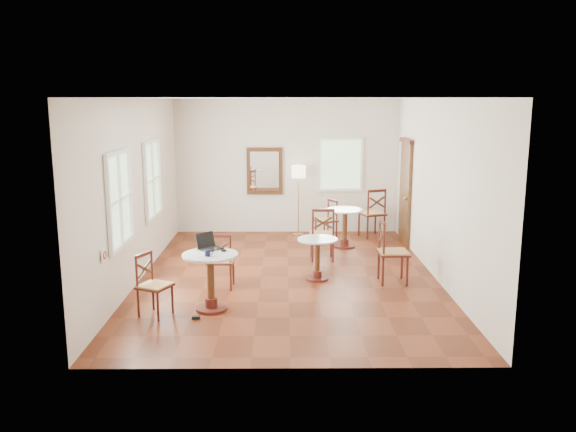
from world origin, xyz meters
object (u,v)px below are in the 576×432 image
object	(u,v)px
water_glass	(216,251)
floor_lamp	(298,176)
chair_near_b	(153,285)
chair_mid_a	(322,234)
laptop	(208,245)
cafe_table_mid	(317,254)
mouse	(223,250)
chair_near_a	(221,260)
navy_mug	(208,253)
chair_back_a	(373,213)
power_adapter	(196,318)
chair_mid_b	(392,252)
cafe_table_back	(345,224)
chair_back_b	(327,220)
cafe_table_near	(211,275)

from	to	relation	value
water_glass	floor_lamp	bearing A→B (deg)	75.00
chair_near_b	chair_mid_a	distance (m)	3.84
chair_mid_a	laptop	distance (m)	3.04
cafe_table_mid	laptop	xyz separation A→B (m)	(-1.66, -1.17, 0.46)
chair_mid_a	mouse	distance (m)	3.03
chair_near_a	navy_mug	size ratio (longest dim) A/B	7.82
chair_near_a	laptop	size ratio (longest dim) A/B	2.20
chair_near_b	floor_lamp	distance (m)	5.47
cafe_table_mid	laptop	bearing A→B (deg)	-144.82
chair_back_a	power_adapter	size ratio (longest dim) A/B	10.16
cafe_table_mid	chair_mid_b	bearing A→B (deg)	-7.94
chair_near_a	chair_near_b	bearing A→B (deg)	57.97
cafe_table_back	chair_near_a	distance (m)	3.47
chair_mid_b	water_glass	size ratio (longest dim) A/B	11.60
chair_near_b	chair_mid_b	world-z (taller)	chair_mid_b
chair_back_a	chair_back_b	world-z (taller)	chair_back_a
chair_near_b	power_adapter	distance (m)	0.76
cafe_table_near	power_adapter	bearing A→B (deg)	-116.25
cafe_table_near	floor_lamp	world-z (taller)	floor_lamp
mouse	laptop	bearing A→B (deg)	140.15
chair_near_b	chair_mid_b	bearing A→B (deg)	-42.67
chair_mid_a	chair_mid_b	bearing A→B (deg)	125.96
chair_mid_b	cafe_table_mid	bearing A→B (deg)	80.89
chair_near_b	chair_mid_b	distance (m)	3.89
chair_near_b	navy_mug	size ratio (longest dim) A/B	7.55
cafe_table_near	chair_near_a	distance (m)	1.02
chair_back_b	laptop	world-z (taller)	laptop
mouse	water_glass	world-z (taller)	water_glass
cafe_table_back	chair_near_b	distance (m)	4.92
cafe_table_mid	chair_near_a	size ratio (longest dim) A/B	0.77
chair_back_b	laptop	bearing A→B (deg)	-57.19
chair_mid_b	floor_lamp	distance (m)	3.85
mouse	navy_mug	xyz separation A→B (m)	(-0.19, -0.25, 0.03)
laptop	mouse	size ratio (longest dim) A/B	4.62
chair_near_b	chair_back_a	distance (m)	6.06
cafe_table_near	chair_back_b	xyz separation A→B (m)	(1.98, 4.37, -0.09)
laptop	water_glass	size ratio (longest dim) A/B	4.60
cafe_table_back	chair_back_b	distance (m)	0.78
chair_near_a	chair_mid_a	size ratio (longest dim) A/B	0.91
chair_near_b	chair_back_a	xyz separation A→B (m)	(3.77, 4.74, 0.10)
floor_lamp	mouse	bearing A→B (deg)	-104.44
chair_near_b	mouse	size ratio (longest dim) A/B	9.84
cafe_table_near	chair_near_a	size ratio (longest dim) A/B	0.91
chair_near_a	chair_mid_a	distance (m)	2.40
cafe_table_back	chair_mid_b	xyz separation A→B (m)	(0.52, -2.37, 0.03)
chair_near_b	power_adapter	size ratio (longest dim) A/B	8.30
cafe_table_near	mouse	world-z (taller)	mouse
cafe_table_back	floor_lamp	bearing A→B (deg)	129.68
chair_mid_a	floor_lamp	world-z (taller)	floor_lamp
chair_near_a	chair_mid_b	distance (m)	2.79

